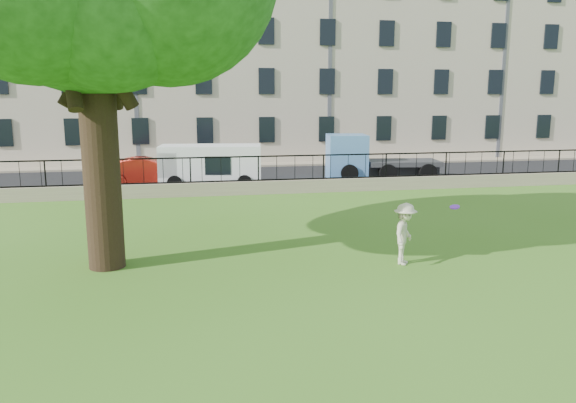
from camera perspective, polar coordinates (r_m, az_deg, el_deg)
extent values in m
plane|color=#3E701A|center=(13.87, 3.56, -7.90)|extent=(120.00, 120.00, 0.00)
cube|color=gray|center=(25.28, -3.01, 1.44)|extent=(50.00, 0.40, 0.60)
cube|color=black|center=(25.23, -3.02, 2.18)|extent=(50.00, 0.05, 0.06)
cube|color=black|center=(25.09, -3.04, 4.60)|extent=(50.00, 0.05, 0.06)
cube|color=black|center=(29.94, -4.18, 2.35)|extent=(60.00, 9.00, 0.01)
cube|color=gray|center=(35.05, -5.13, 3.68)|extent=(60.00, 1.40, 0.12)
cube|color=#BFB298|center=(40.50, -6.07, 13.77)|extent=(56.00, 10.00, 13.00)
cylinder|color=black|center=(15.01, -18.41, 2.99)|extent=(0.93, 0.93, 5.08)
imported|color=beige|center=(15.13, 11.78, -3.24)|extent=(1.11, 1.22, 1.65)
cylinder|color=#8027DF|center=(16.00, 16.58, -0.53)|extent=(0.34, 0.35, 0.12)
imported|color=#B52116|center=(28.27, -14.08, 2.95)|extent=(4.23, 1.52, 1.39)
cube|color=white|center=(27.37, -7.85, 3.58)|extent=(4.99, 2.44, 2.02)
cube|color=#588DCE|center=(30.07, 9.36, 4.51)|extent=(5.78, 2.64, 2.34)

